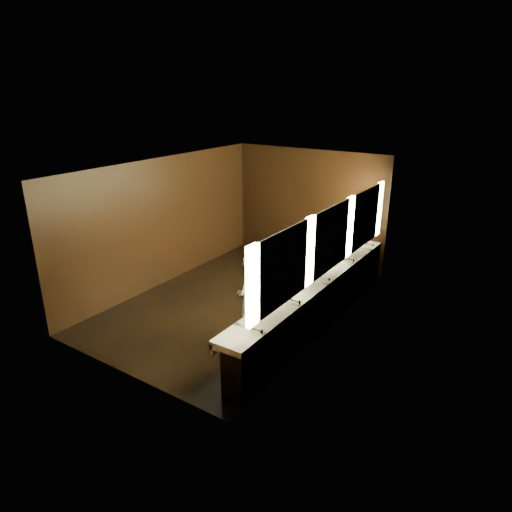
{
  "coord_description": "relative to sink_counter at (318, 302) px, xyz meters",
  "views": [
    {
      "loc": [
        5.02,
        -6.88,
        4.2
      ],
      "look_at": [
        0.44,
        0.0,
        1.11
      ],
      "focal_mm": 32.0,
      "sensor_mm": 36.0,
      "label": 1
    }
  ],
  "objects": [
    {
      "name": "wall_left",
      "position": [
        -3.79,
        0.0,
        0.9
      ],
      "size": [
        0.02,
        6.0,
        2.8
      ],
      "primitive_type": "cube",
      "color": "black",
      "rests_on": "floor"
    },
    {
      "name": "ceiling",
      "position": [
        -1.79,
        0.0,
        2.3
      ],
      "size": [
        4.0,
        6.0,
        0.02
      ],
      "primitive_type": "cube",
      "color": "#2D2D2B",
      "rests_on": "wall_back"
    },
    {
      "name": "wall_right",
      "position": [
        0.21,
        0.0,
        0.9
      ],
      "size": [
        0.02,
        6.0,
        2.8
      ],
      "primitive_type": "cube",
      "color": "black",
      "rests_on": "floor"
    },
    {
      "name": "wall_back",
      "position": [
        -1.79,
        3.0,
        0.9
      ],
      "size": [
        4.0,
        0.02,
        2.8
      ],
      "primitive_type": "cube",
      "color": "black",
      "rests_on": "floor"
    },
    {
      "name": "wall_front",
      "position": [
        -1.79,
        -3.0,
        0.9
      ],
      "size": [
        4.0,
        0.02,
        2.8
      ],
      "primitive_type": "cube",
      "color": "black",
      "rests_on": "floor"
    },
    {
      "name": "floor",
      "position": [
        -1.79,
        0.0,
        -0.5
      ],
      "size": [
        6.0,
        6.0,
        0.0
      ],
      "primitive_type": "plane",
      "color": "black",
      "rests_on": "ground"
    },
    {
      "name": "trash_bin",
      "position": [
        -0.22,
        -0.89,
        -0.23
      ],
      "size": [
        0.34,
        0.34,
        0.53
      ],
      "primitive_type": "cylinder",
      "rotation": [
        0.0,
        0.0,
        -0.0
      ],
      "color": "black",
      "rests_on": "floor"
    },
    {
      "name": "mirror_band",
      "position": [
        0.19,
        -0.0,
        1.25
      ],
      "size": [
        0.06,
        5.03,
        1.15
      ],
      "color": "#FFF9B4",
      "rests_on": "wall_right"
    },
    {
      "name": "person",
      "position": [
        -0.61,
        -1.31,
        0.41
      ],
      "size": [
        0.6,
        0.75,
        1.81
      ],
      "primitive_type": "imported",
      "rotation": [
        0.0,
        0.0,
        -1.29
      ],
      "color": "#87A7CA",
      "rests_on": "floor"
    },
    {
      "name": "sink_counter",
      "position": [
        0.0,
        0.0,
        0.0
      ],
      "size": [
        0.55,
        5.4,
        1.01
      ],
      "color": "black",
      "rests_on": "floor"
    }
  ]
}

